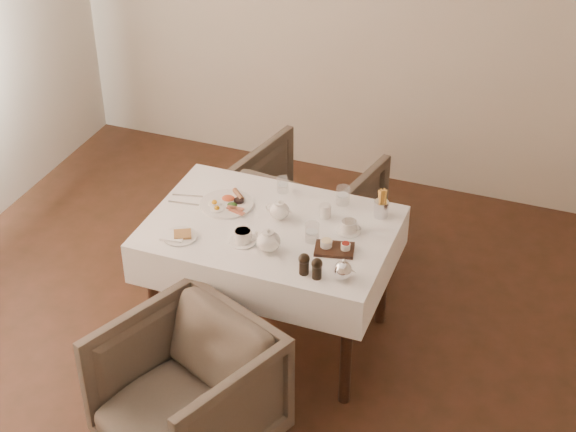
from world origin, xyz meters
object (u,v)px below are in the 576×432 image
(armchair_near, at_px, (187,391))
(breakfast_plate, at_px, (227,203))
(teapot_centre, at_px, (279,209))
(armchair_far, at_px, (306,210))
(table, at_px, (271,244))

(armchair_near, xyz_separation_m, breakfast_plate, (-0.21, 0.97, 0.43))
(armchair_near, xyz_separation_m, teapot_centre, (0.11, 0.95, 0.48))
(armchair_near, bearing_deg, armchair_far, 112.56)
(table, distance_m, teapot_centre, 0.19)
(breakfast_plate, bearing_deg, armchair_near, -98.55)
(table, bearing_deg, breakfast_plate, 160.71)
(table, xyz_separation_m, teapot_centre, (0.02, 0.08, 0.17))
(teapot_centre, bearing_deg, armchair_near, -93.32)
(table, distance_m, armchair_far, 0.83)
(table, height_order, teapot_centre, teapot_centre)
(table, height_order, armchair_near, table)
(armchair_far, xyz_separation_m, breakfast_plate, (-0.22, -0.68, 0.41))
(armchair_far, bearing_deg, breakfast_plate, 83.99)
(table, xyz_separation_m, breakfast_plate, (-0.29, 0.10, 0.13))
(table, relative_size, armchair_far, 1.65)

